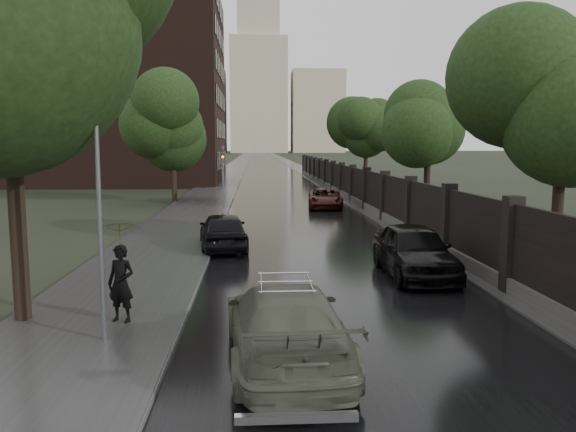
{
  "coord_description": "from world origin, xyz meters",
  "views": [
    {
      "loc": [
        -2.35,
        -9.61,
        4.06
      ],
      "look_at": [
        -1.16,
        10.57,
        1.5
      ],
      "focal_mm": 35.0,
      "sensor_mm": 36.0,
      "label": 1
    }
  ],
  "objects_px": {
    "tree_right_b": "(428,129)",
    "car_right_near": "(414,250)",
    "tree_left_near": "(6,33)",
    "traffic_light": "(223,172)",
    "tree_left_far": "(173,128)",
    "tree_right_a": "(563,117)",
    "volga_sedan": "(285,324)",
    "lamp_post": "(100,216)",
    "tree_right_c": "(366,135)",
    "car_right_far": "(325,199)",
    "pedestrian_umbrella": "(119,242)",
    "hatchback_left": "(223,231)"
  },
  "relations": [
    {
      "from": "tree_right_b",
      "to": "car_right_near",
      "type": "xyz_separation_m",
      "value": [
        -4.93,
        -14.77,
        -4.13
      ]
    },
    {
      "from": "volga_sedan",
      "to": "lamp_post",
      "type": "bearing_deg",
      "value": -19.49
    },
    {
      "from": "lamp_post",
      "to": "volga_sedan",
      "type": "distance_m",
      "value": 4.21
    },
    {
      "from": "tree_right_b",
      "to": "volga_sedan",
      "type": "relative_size",
      "value": 1.35
    },
    {
      "from": "tree_right_a",
      "to": "hatchback_left",
      "type": "bearing_deg",
      "value": 159.64
    },
    {
      "from": "tree_right_a",
      "to": "car_right_near",
      "type": "distance_m",
      "value": 6.48
    },
    {
      "from": "car_right_near",
      "to": "volga_sedan",
      "type": "bearing_deg",
      "value": -122.55
    },
    {
      "from": "tree_left_far",
      "to": "traffic_light",
      "type": "xyz_separation_m",
      "value": [
        3.7,
        -5.01,
        -2.84
      ]
    },
    {
      "from": "hatchback_left",
      "to": "pedestrian_umbrella",
      "type": "distance_m",
      "value": 9.67
    },
    {
      "from": "tree_right_c",
      "to": "lamp_post",
      "type": "xyz_separation_m",
      "value": [
        -12.9,
        -38.5,
        -2.28
      ]
    },
    {
      "from": "tree_left_near",
      "to": "tree_right_a",
      "type": "height_order",
      "value": "tree_left_near"
    },
    {
      "from": "tree_right_b",
      "to": "lamp_post",
      "type": "bearing_deg",
      "value": -122.18
    },
    {
      "from": "pedestrian_umbrella",
      "to": "volga_sedan",
      "type": "bearing_deg",
      "value": -12.16
    },
    {
      "from": "tree_right_c",
      "to": "hatchback_left",
      "type": "relative_size",
      "value": 1.61
    },
    {
      "from": "tree_left_far",
      "to": "tree_right_b",
      "type": "xyz_separation_m",
      "value": [
        15.5,
        -8.0,
        -0.29
      ]
    },
    {
      "from": "tree_left_near",
      "to": "tree_right_b",
      "type": "xyz_separation_m",
      "value": [
        15.1,
        19.0,
        -1.47
      ]
    },
    {
      "from": "tree_left_far",
      "to": "traffic_light",
      "type": "relative_size",
      "value": 1.85
    },
    {
      "from": "tree_right_b",
      "to": "lamp_post",
      "type": "relative_size",
      "value": 1.37
    },
    {
      "from": "tree_right_a",
      "to": "pedestrian_umbrella",
      "type": "xyz_separation_m",
      "value": [
        -12.82,
        -5.32,
        -2.99
      ]
    },
    {
      "from": "traffic_light",
      "to": "pedestrian_umbrella",
      "type": "bearing_deg",
      "value": -92.62
    },
    {
      "from": "lamp_post",
      "to": "car_right_near",
      "type": "distance_m",
      "value": 9.98
    },
    {
      "from": "lamp_post",
      "to": "tree_right_c",
      "type": "bearing_deg",
      "value": 71.48
    },
    {
      "from": "tree_left_near",
      "to": "pedestrian_umbrella",
      "type": "bearing_deg",
      "value": -7.92
    },
    {
      "from": "volga_sedan",
      "to": "car_right_far",
      "type": "xyz_separation_m",
      "value": [
        3.97,
        25.77,
        -0.12
      ]
    },
    {
      "from": "car_right_near",
      "to": "pedestrian_umbrella",
      "type": "distance_m",
      "value": 9.17
    },
    {
      "from": "tree_left_far",
      "to": "tree_right_c",
      "type": "height_order",
      "value": "tree_left_far"
    },
    {
      "from": "volga_sedan",
      "to": "tree_right_a",
      "type": "bearing_deg",
      "value": -144.4
    },
    {
      "from": "tree_right_a",
      "to": "car_right_near",
      "type": "height_order",
      "value": "tree_right_a"
    },
    {
      "from": "volga_sedan",
      "to": "tree_right_c",
      "type": "bearing_deg",
      "value": -106.66
    },
    {
      "from": "car_right_far",
      "to": "tree_left_near",
      "type": "bearing_deg",
      "value": -107.93
    },
    {
      "from": "tree_left_far",
      "to": "tree_right_a",
      "type": "distance_m",
      "value": 26.91
    },
    {
      "from": "tree_right_c",
      "to": "lamp_post",
      "type": "bearing_deg",
      "value": -108.52
    },
    {
      "from": "tree_right_a",
      "to": "traffic_light",
      "type": "bearing_deg",
      "value": 124.77
    },
    {
      "from": "tree_left_near",
      "to": "tree_right_c",
      "type": "xyz_separation_m",
      "value": [
        15.1,
        37.0,
        -1.47
      ]
    },
    {
      "from": "lamp_post",
      "to": "car_right_near",
      "type": "relative_size",
      "value": 1.06
    },
    {
      "from": "lamp_post",
      "to": "car_right_near",
      "type": "bearing_deg",
      "value": 35.71
    },
    {
      "from": "tree_right_a",
      "to": "tree_right_c",
      "type": "height_order",
      "value": "same"
    },
    {
      "from": "tree_right_b",
      "to": "car_right_near",
      "type": "relative_size",
      "value": 1.46
    },
    {
      "from": "traffic_light",
      "to": "volga_sedan",
      "type": "relative_size",
      "value": 0.77
    },
    {
      "from": "traffic_light",
      "to": "hatchback_left",
      "type": "relative_size",
      "value": 0.92
    },
    {
      "from": "tree_left_near",
      "to": "tree_right_a",
      "type": "bearing_deg",
      "value": 18.32
    },
    {
      "from": "tree_right_b",
      "to": "tree_right_c",
      "type": "relative_size",
      "value": 1.0
    },
    {
      "from": "volga_sedan",
      "to": "pedestrian_umbrella",
      "type": "height_order",
      "value": "pedestrian_umbrella"
    },
    {
      "from": "tree_left_near",
      "to": "traffic_light",
      "type": "bearing_deg",
      "value": 81.47
    },
    {
      "from": "tree_right_c",
      "to": "traffic_light",
      "type": "bearing_deg",
      "value": -128.18
    },
    {
      "from": "traffic_light",
      "to": "tree_right_a",
      "type": "bearing_deg",
      "value": -55.23
    },
    {
      "from": "car_right_far",
      "to": "traffic_light",
      "type": "bearing_deg",
      "value": -164.3
    },
    {
      "from": "tree_right_c",
      "to": "tree_left_near",
      "type": "bearing_deg",
      "value": -112.2
    },
    {
      "from": "tree_left_near",
      "to": "tree_right_b",
      "type": "bearing_deg",
      "value": 51.52
    },
    {
      "from": "traffic_light",
      "to": "volga_sedan",
      "type": "height_order",
      "value": "traffic_light"
    }
  ]
}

